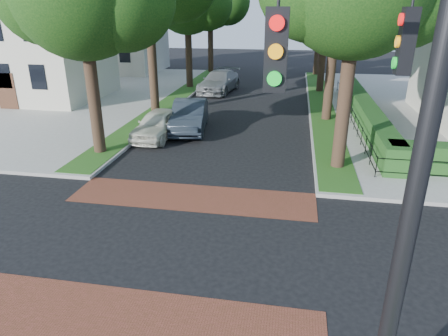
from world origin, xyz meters
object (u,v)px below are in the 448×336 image
(parked_car_front, at_px, (158,124))
(parked_car_middle, at_px, (190,116))
(parked_car_rear, at_px, (219,81))
(traffic_signal, at_px, (400,156))

(parked_car_front, height_order, parked_car_middle, parked_car_middle)
(parked_car_front, bearing_deg, parked_car_rear, 90.34)
(parked_car_middle, bearing_deg, traffic_signal, -74.29)
(traffic_signal, xyz_separation_m, parked_car_rear, (-7.60, 27.41, -3.86))
(parked_car_front, relative_size, parked_car_rear, 0.75)
(parked_car_front, distance_m, parked_car_rear, 13.02)
(parked_car_front, xyz_separation_m, parked_car_middle, (1.30, 1.67, 0.09))
(parked_car_front, xyz_separation_m, parked_car_rear, (0.88, 12.99, 0.10))
(parked_car_middle, bearing_deg, parked_car_rear, 83.76)
(traffic_signal, distance_m, parked_car_front, 17.20)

